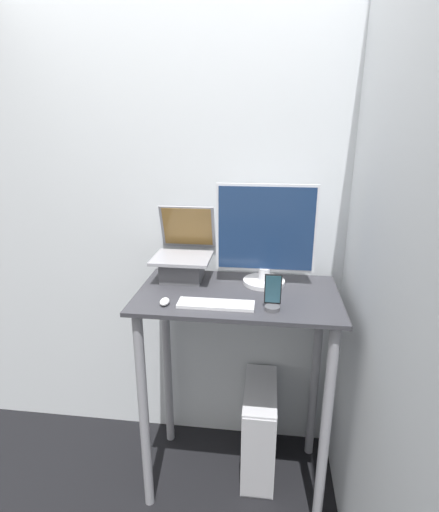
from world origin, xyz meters
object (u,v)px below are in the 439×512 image
object	(u,v)px
monitor	(265,239)
computer_tower	(259,428)
mouse	(165,302)
laptop	(183,261)
cell_phone	(273,298)
keyboard	(216,304)

from	to	relation	value
monitor	computer_tower	world-z (taller)	monitor
mouse	computer_tower	distance (m)	1.01
laptop	computer_tower	bearing A→B (deg)	-9.12
monitor	cell_phone	xyz separation A→B (m)	(0.04, -0.30, -0.18)
keyboard	mouse	distance (m)	0.23
cell_phone	computer_tower	bearing A→B (deg)	98.33
mouse	cell_phone	world-z (taller)	cell_phone
laptop	cell_phone	distance (m)	0.56
laptop	monitor	size ratio (longest dim) A/B	0.72
mouse	computer_tower	xyz separation A→B (m)	(0.44, 0.26, -0.87)
keyboard	computer_tower	world-z (taller)	keyboard
monitor	computer_tower	xyz separation A→B (m)	(0.01, -0.05, -1.08)
keyboard	laptop	bearing A→B (deg)	124.28
monitor	mouse	xyz separation A→B (m)	(-0.43, -0.31, -0.22)
laptop	mouse	xyz separation A→B (m)	(-0.01, -0.33, -0.08)
monitor	keyboard	bearing A→B (deg)	-125.17
laptop	cell_phone	bearing A→B (deg)	-34.71
cell_phone	keyboard	bearing A→B (deg)	178.55
monitor	keyboard	size ratio (longest dim) A/B	1.47
monitor	computer_tower	bearing A→B (deg)	-83.90
keyboard	cell_phone	size ratio (longest dim) A/B	2.05
cell_phone	mouse	bearing A→B (deg)	-178.57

